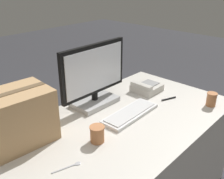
{
  "coord_description": "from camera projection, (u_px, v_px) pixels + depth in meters",
  "views": [
    {
      "loc": [
        -1.0,
        -0.94,
        1.6
      ],
      "look_at": [
        0.17,
        0.14,
        0.88
      ],
      "focal_mm": 42.0,
      "sensor_mm": 36.0,
      "label": 1
    }
  ],
  "objects": [
    {
      "name": "paper_cup_right",
      "position": [
        211.0,
        99.0,
        1.84
      ],
      "size": [
        0.07,
        0.07,
        0.1
      ],
      "color": "#BC7547",
      "rests_on": "office_desk"
    },
    {
      "name": "cardboard_box",
      "position": [
        17.0,
        118.0,
        1.41
      ],
      "size": [
        0.38,
        0.29,
        0.3
      ],
      "rotation": [
        0.0,
        0.0,
        -0.07
      ],
      "color": "tan",
      "rests_on": "office_desk"
    },
    {
      "name": "spoon",
      "position": [
        71.0,
        166.0,
        1.28
      ],
      "size": [
        0.15,
        0.06,
        0.0
      ],
      "rotation": [
        0.0,
        0.0,
        5.99
      ],
      "color": "#B2B2B7",
      "rests_on": "office_desk"
    },
    {
      "name": "monitor",
      "position": [
        94.0,
        79.0,
        1.8
      ],
      "size": [
        0.56,
        0.2,
        0.44
      ],
      "color": "#B7B7B7",
      "rests_on": "office_desk"
    },
    {
      "name": "desk_phone",
      "position": [
        146.0,
        88.0,
        2.07
      ],
      "size": [
        0.2,
        0.19,
        0.08
      ],
      "rotation": [
        0.0,
        0.0,
        -0.01
      ],
      "color": "beige",
      "rests_on": "office_desk"
    },
    {
      "name": "keyboard",
      "position": [
        131.0,
        114.0,
        1.72
      ],
      "size": [
        0.44,
        0.17,
        0.03
      ],
      "rotation": [
        0.0,
        0.0,
        0.03
      ],
      "color": "silver",
      "rests_on": "office_desk"
    },
    {
      "name": "paper_cup_left",
      "position": [
        97.0,
        134.0,
        1.45
      ],
      "size": [
        0.08,
        0.08,
        0.1
      ],
      "color": "#BC7547",
      "rests_on": "office_desk"
    },
    {
      "name": "office_desk",
      "position": [
        111.0,
        173.0,
        1.76
      ],
      "size": [
        1.8,
        0.9,
        0.73
      ],
      "color": "beige",
      "rests_on": "ground_plane"
    },
    {
      "name": "pen_marker",
      "position": [
        169.0,
        99.0,
        1.95
      ],
      "size": [
        0.12,
        0.06,
        0.01
      ],
      "rotation": [
        0.0,
        0.0,
        5.91
      ],
      "color": "black",
      "rests_on": "office_desk"
    }
  ]
}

